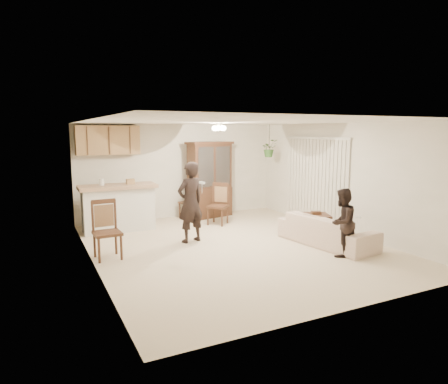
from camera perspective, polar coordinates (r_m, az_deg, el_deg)
name	(u,v)px	position (r m, az deg, el deg)	size (l,w,h in m)	color
floor	(235,246)	(8.18, 1.64, -7.76)	(6.50, 6.50, 0.00)	beige
ceiling	(236,121)	(7.85, 1.72, 10.04)	(5.50, 6.50, 0.02)	white
wall_back	(180,171)	(10.88, -6.34, 3.01)	(5.50, 0.02, 2.50)	silver
wall_front	(356,216)	(5.30, 18.30, -3.31)	(5.50, 0.02, 2.50)	silver
wall_left	(91,195)	(7.08, -18.43, -0.40)	(0.02, 6.50, 2.50)	silver
wall_right	(342,178)	(9.50, 16.52, 1.89)	(0.02, 6.50, 2.50)	silver
breakfast_bar	(119,210)	(9.63, -14.83, -2.47)	(1.60, 0.55, 1.00)	silver
bar_top	(118,186)	(9.55, -14.96, 0.77)	(1.75, 0.70, 0.08)	tan
upper_cabinets	(108,140)	(10.16, -16.27, 7.13)	(1.50, 0.34, 0.70)	brown
vertical_blinds	(315,181)	(10.17, 12.89, 1.60)	(0.06, 2.30, 2.10)	beige
ceiling_fixture	(219,127)	(9.01, -0.75, 9.23)	(0.36, 0.36, 0.20)	#FFF1BF
hanging_plant	(269,148)	(11.09, 6.46, 6.22)	(0.43, 0.37, 0.48)	#265622
plant_cord	(269,136)	(11.08, 6.49, 7.90)	(0.01, 0.01, 0.65)	black
sofa	(327,227)	(8.47, 14.48, -4.90)	(1.87, 0.73, 0.73)	#F2DFC7
adult	(190,200)	(8.34, -4.83, -1.11)	(0.66, 0.43, 1.80)	black
child	(342,221)	(7.72, 16.51, -3.94)	(0.66, 0.51, 1.35)	black
china_hutch	(210,180)	(10.79, -2.05, 1.71)	(1.37, 0.76, 2.04)	#381C14
side_table	(316,228)	(8.64, 12.96, -4.97)	(0.71, 0.71, 0.66)	#381C14
chair_bar	(108,242)	(7.64, -16.28, -6.93)	(0.50, 0.50, 1.07)	#381C14
chair_hutch_left	(218,213)	(10.00, -0.90, -3.00)	(0.65, 0.65, 1.03)	#381C14
chair_hutch_right	(189,208)	(10.77, -5.06, -2.31)	(0.53, 0.53, 0.95)	#381C14
controller_adult	(202,183)	(7.97, -3.17, 1.34)	(0.05, 0.15, 0.05)	white
controller_child	(358,217)	(7.57, 18.57, -3.44)	(0.03, 0.11, 0.03)	white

